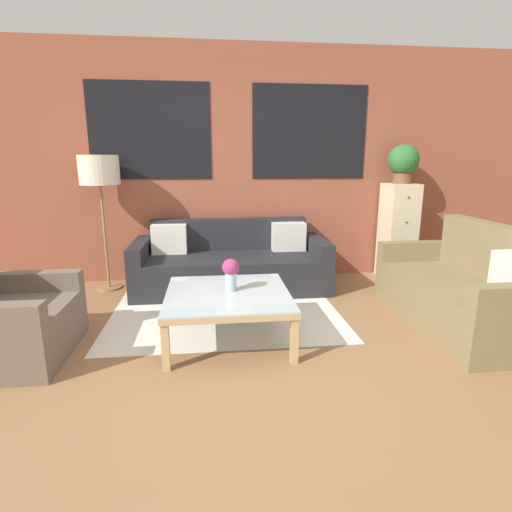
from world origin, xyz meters
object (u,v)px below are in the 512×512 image
object	(u,v)px
settee_vintage	(462,292)
drawer_cabinet	(397,232)
armchair_corner	(7,323)
coffee_table	(228,299)
potted_plant	(403,162)
couch_dark	(231,265)
floor_lamp	(99,174)
flower_vase	(231,272)

from	to	relation	value
settee_vintage	drawer_cabinet	size ratio (longest dim) A/B	1.40
armchair_corner	coffee_table	size ratio (longest dim) A/B	0.93
armchair_corner	potted_plant	world-z (taller)	potted_plant
coffee_table	couch_dark	bearing A→B (deg)	85.98
armchair_corner	couch_dark	bearing A→B (deg)	40.69
armchair_corner	floor_lamp	distance (m)	1.98
settee_vintage	flower_vase	bearing A→B (deg)	-179.61
drawer_cabinet	coffee_table	bearing A→B (deg)	-144.11
floor_lamp	flower_vase	bearing A→B (deg)	-47.49
floor_lamp	drawer_cabinet	size ratio (longest dim) A/B	1.28
settee_vintage	drawer_cabinet	xyz separation A→B (m)	(0.10, 1.54, 0.29)
couch_dark	coffee_table	world-z (taller)	couch_dark
coffee_table	potted_plant	distance (m)	2.94
coffee_table	armchair_corner	bearing A→B (deg)	-175.80
floor_lamp	flower_vase	distance (m)	2.15
potted_plant	flower_vase	bearing A→B (deg)	-144.52
couch_dark	armchair_corner	size ratio (longest dim) A/B	2.36
flower_vase	coffee_table	bearing A→B (deg)	-123.71
armchair_corner	drawer_cabinet	distance (m)	4.26
settee_vintage	armchair_corner	world-z (taller)	settee_vintage
floor_lamp	drawer_cabinet	xyz separation A→B (m)	(3.54, 0.07, -0.72)
couch_dark	coffee_table	size ratio (longest dim) A/B	2.19
settee_vintage	floor_lamp	size ratio (longest dim) A/B	1.09
potted_plant	flower_vase	distance (m)	2.82
armchair_corner	floor_lamp	world-z (taller)	floor_lamp
coffee_table	drawer_cabinet	bearing A→B (deg)	35.89
drawer_cabinet	potted_plant	distance (m)	0.85
floor_lamp	flower_vase	size ratio (longest dim) A/B	5.63
flower_vase	couch_dark	bearing A→B (deg)	87.11
settee_vintage	armchair_corner	distance (m)	3.78
coffee_table	drawer_cabinet	size ratio (longest dim) A/B	0.84
coffee_table	potted_plant	xyz separation A→B (m)	(2.21, 1.60, 1.09)
couch_dark	drawer_cabinet	world-z (taller)	drawer_cabinet
couch_dark	settee_vintage	size ratio (longest dim) A/B	1.32
armchair_corner	drawer_cabinet	world-z (taller)	drawer_cabinet
drawer_cabinet	flower_vase	world-z (taller)	drawer_cabinet
couch_dark	potted_plant	world-z (taller)	potted_plant
couch_dark	floor_lamp	bearing A→B (deg)	174.69
floor_lamp	armchair_corner	bearing A→B (deg)	-101.56
couch_dark	potted_plant	bearing A→B (deg)	5.50
settee_vintage	floor_lamp	world-z (taller)	floor_lamp
settee_vintage	armchair_corner	size ratio (longest dim) A/B	1.78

